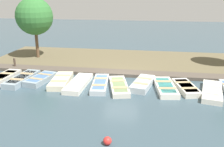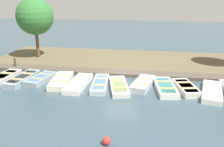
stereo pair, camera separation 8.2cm
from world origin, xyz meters
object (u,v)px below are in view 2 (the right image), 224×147
(rowboat_0, at_px, (2,79))
(rowboat_2, at_px, (41,79))
(park_tree_far_left, at_px, (35,17))
(buoy, at_px, (106,141))
(rowboat_6, at_px, (119,86))
(rowboat_9, at_px, (186,88))
(rowboat_7, at_px, (143,84))
(rowboat_4, at_px, (79,83))
(rowboat_8, at_px, (165,87))
(mooring_post_near, at_px, (15,63))
(rowboat_5, at_px, (100,84))
(rowboat_1, at_px, (22,79))
(rowboat_10, at_px, (212,92))
(rowboat_3, at_px, (61,81))

(rowboat_0, height_order, rowboat_2, rowboat_0)
(rowboat_2, relative_size, park_tree_far_left, 0.51)
(buoy, bearing_deg, park_tree_far_left, -144.88)
(rowboat_2, height_order, rowboat_6, rowboat_2)
(rowboat_9, relative_size, buoy, 8.38)
(rowboat_0, xyz_separation_m, rowboat_6, (-0.09, 8.27, -0.06))
(rowboat_7, bearing_deg, rowboat_4, -71.07)
(rowboat_8, bearing_deg, rowboat_6, -93.11)
(rowboat_7, relative_size, mooring_post_near, 3.24)
(rowboat_2, height_order, rowboat_5, rowboat_2)
(rowboat_6, bearing_deg, rowboat_1, -105.33)
(rowboat_6, xyz_separation_m, buoy, (6.36, 0.38, 0.02))
(rowboat_6, bearing_deg, rowboat_4, -104.93)
(rowboat_7, bearing_deg, rowboat_5, -70.46)
(rowboat_1, xyz_separation_m, buoy, (6.58, 7.25, -0.03))
(rowboat_5, bearing_deg, rowboat_2, -98.83)
(rowboat_4, bearing_deg, mooring_post_near, -113.78)
(rowboat_5, distance_m, rowboat_9, 5.59)
(rowboat_2, bearing_deg, buoy, 51.51)
(rowboat_10, distance_m, buoy, 8.32)
(rowboat_7, height_order, mooring_post_near, mooring_post_near)
(rowboat_9, bearing_deg, rowboat_2, -103.66)
(rowboat_3, xyz_separation_m, mooring_post_near, (-2.67, -4.91, 0.28))
(rowboat_4, relative_size, buoy, 10.09)
(rowboat_7, bearing_deg, buoy, 3.04)
(rowboat_6, bearing_deg, mooring_post_near, -121.82)
(rowboat_2, relative_size, rowboat_7, 0.93)
(rowboat_0, bearing_deg, rowboat_2, 103.37)
(rowboat_1, relative_size, park_tree_far_left, 0.61)
(rowboat_9, bearing_deg, rowboat_8, -98.04)
(rowboat_0, relative_size, buoy, 10.03)
(rowboat_6, height_order, rowboat_10, rowboat_10)
(rowboat_1, xyz_separation_m, rowboat_5, (0.02, 5.59, -0.04))
(rowboat_7, bearing_deg, park_tree_far_left, -106.98)
(rowboat_4, xyz_separation_m, rowboat_9, (-0.32, 7.03, 0.01))
(rowboat_1, height_order, rowboat_5, rowboat_1)
(mooring_post_near, bearing_deg, rowboat_0, 12.87)
(rowboat_3, bearing_deg, rowboat_8, 82.72)
(rowboat_2, distance_m, rowboat_4, 2.88)
(rowboat_5, distance_m, rowboat_10, 7.10)
(rowboat_9, height_order, mooring_post_near, mooring_post_near)
(rowboat_0, relative_size, rowboat_2, 1.25)
(rowboat_1, bearing_deg, rowboat_7, 95.97)
(rowboat_6, distance_m, rowboat_8, 3.00)
(rowboat_9, distance_m, park_tree_far_left, 14.50)
(mooring_post_near, xyz_separation_m, buoy, (9.33, 9.35, -0.30))
(rowboat_8, bearing_deg, rowboat_5, -97.26)
(rowboat_6, distance_m, rowboat_10, 5.80)
(rowboat_3, height_order, rowboat_4, rowboat_3)
(rowboat_7, distance_m, buoy, 7.01)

